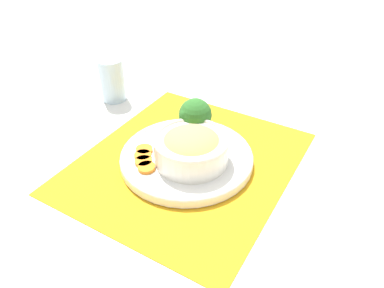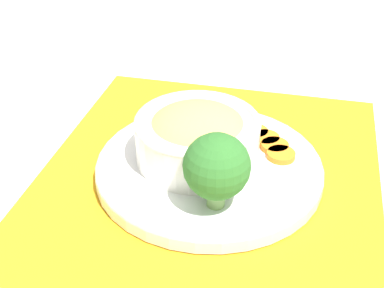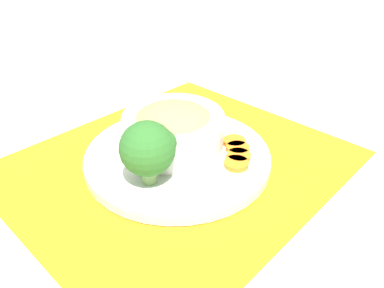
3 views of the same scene
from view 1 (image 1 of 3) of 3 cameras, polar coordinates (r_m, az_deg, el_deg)
name	(u,v)px [view 1 (image 1 of 3)]	position (r m, az deg, el deg)	size (l,w,h in m)	color
ground_plane	(187,162)	(0.82, -0.81, -2.82)	(4.00, 4.00, 0.00)	white
placemat	(187,162)	(0.82, -0.81, -2.71)	(0.53, 0.48, 0.00)	orange
plate	(187,157)	(0.81, -0.82, -1.98)	(0.29, 0.29, 0.02)	white
bowl	(191,147)	(0.78, -0.09, -0.45)	(0.16, 0.16, 0.07)	silver
broccoli_floret	(195,115)	(0.84, 0.46, 4.45)	(0.08, 0.08, 0.09)	#759E51
carrot_slice_near	(144,150)	(0.83, -7.30, -0.89)	(0.04, 0.04, 0.01)	orange
carrot_slice_middle	(143,156)	(0.81, -7.51, -1.78)	(0.04, 0.04, 0.01)	orange
carrot_slice_far	(144,162)	(0.79, -7.40, -2.69)	(0.04, 0.04, 0.01)	orange
carrot_slice_extra	(147,168)	(0.78, -6.94, -3.58)	(0.04, 0.04, 0.01)	orange
water_glass	(112,82)	(1.06, -12.02, 9.22)	(0.07, 0.07, 0.12)	silver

